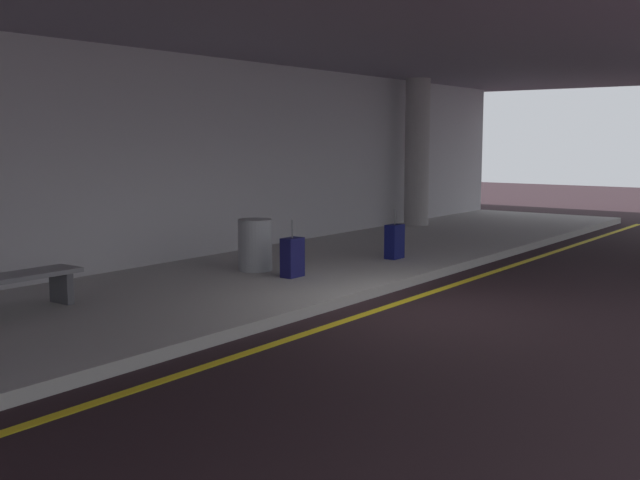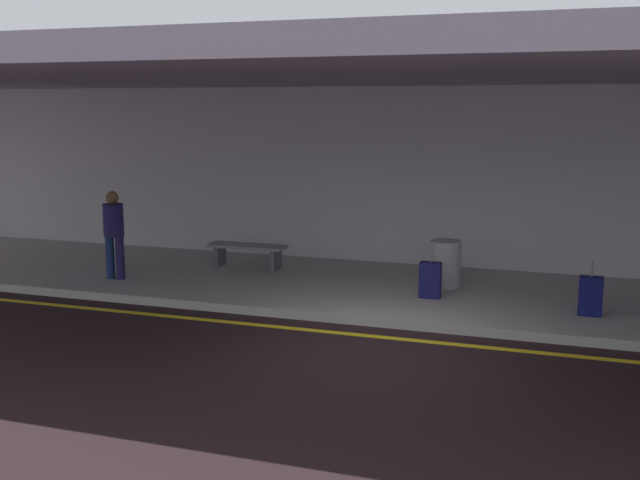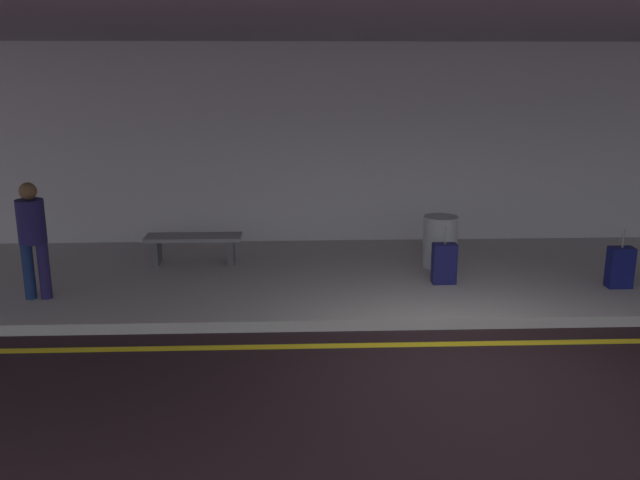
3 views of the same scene
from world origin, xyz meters
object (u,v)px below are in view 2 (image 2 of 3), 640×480
traveler_with_luggage (114,229)px  trash_bin_steel (445,264)px  suitcase_upright_secondary (430,280)px  suitcase_upright_primary (590,296)px  bench_metal (247,251)px

traveler_with_luggage → trash_bin_steel: 6.23m
suitcase_upright_secondary → trash_bin_steel: suitcase_upright_secondary is taller
trash_bin_steel → traveler_with_luggage: bearing=-167.5°
suitcase_upright_primary → suitcase_upright_secondary: same height
traveler_with_luggage → bench_metal: (1.98, 1.70, -0.61)m
suitcase_upright_primary → bench_metal: 6.73m
suitcase_upright_primary → trash_bin_steel: bearing=162.0°
suitcase_upright_secondary → traveler_with_luggage: bearing=178.3°
suitcase_upright_secondary → bench_metal: 4.15m
suitcase_upright_secondary → bench_metal: (-3.97, 1.23, 0.04)m
traveler_with_luggage → trash_bin_steel: size_ratio=1.98×
suitcase_upright_primary → suitcase_upright_secondary: (-2.59, 0.30, 0.00)m
suitcase_upright_primary → bench_metal: suitcase_upright_primary is taller
bench_metal → trash_bin_steel: 4.10m
traveler_with_luggage → trash_bin_steel: (6.06, 1.35, -0.54)m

